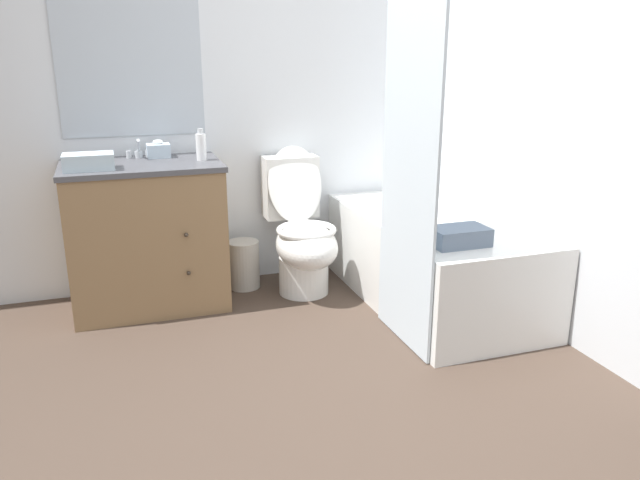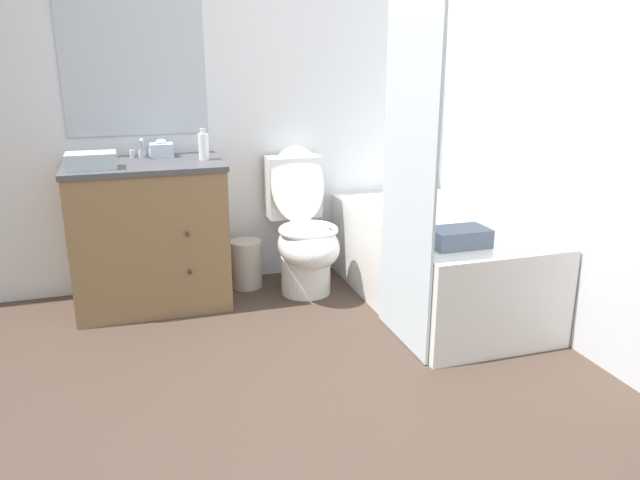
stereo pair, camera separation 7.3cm
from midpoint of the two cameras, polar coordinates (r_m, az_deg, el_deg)
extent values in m
plane|color=#47382D|center=(2.80, 3.38, -14.76)|extent=(14.00, 14.00, 0.00)
cube|color=silver|center=(4.05, -5.85, 13.81)|extent=(8.00, 0.05, 2.50)
cube|color=#B2BCC6|center=(3.91, -17.57, 15.87)|extent=(0.82, 0.01, 0.93)
cube|color=silver|center=(3.75, 17.00, 12.92)|extent=(0.05, 2.72, 2.50)
cube|color=olive|center=(3.79, -16.05, 0.15)|extent=(0.86, 0.55, 0.83)
cube|color=#4C4C51|center=(3.70, -16.60, 6.53)|extent=(0.88, 0.57, 0.03)
cylinder|color=white|center=(3.70, -16.54, 5.93)|extent=(0.28, 0.28, 0.10)
sphere|color=#382D23|center=(3.50, -12.72, 0.45)|extent=(0.02, 0.02, 0.02)
sphere|color=#382D23|center=(3.57, -12.49, -2.98)|extent=(0.02, 0.02, 0.02)
cylinder|color=silver|center=(3.87, -16.78, 7.50)|extent=(0.04, 0.04, 0.04)
cylinder|color=silver|center=(3.82, -16.83, 8.32)|extent=(0.02, 0.11, 0.09)
cylinder|color=silver|center=(3.87, -17.60, 7.45)|extent=(0.03, 0.03, 0.04)
cylinder|color=silver|center=(3.87, -15.96, 7.60)|extent=(0.03, 0.03, 0.04)
cylinder|color=white|center=(3.92, -2.04, -3.19)|extent=(0.31, 0.31, 0.24)
ellipsoid|color=white|center=(3.80, -1.79, -0.53)|extent=(0.37, 0.51, 0.27)
torus|color=white|center=(3.77, -1.81, 0.93)|extent=(0.37, 0.37, 0.04)
cube|color=white|center=(4.04, -3.27, 4.91)|extent=(0.34, 0.18, 0.39)
ellipsoid|color=white|center=(3.92, -2.82, 5.09)|extent=(0.35, 0.15, 0.47)
cube|color=white|center=(3.80, 9.68, -1.79)|extent=(0.78, 1.53, 0.53)
cube|color=#ACB1B2|center=(3.72, 9.88, 1.95)|extent=(0.66, 1.41, 0.01)
cube|color=silver|center=(3.08, 7.47, 6.82)|extent=(0.02, 0.58, 1.86)
cylinder|color=#B7B2A8|center=(4.03, -7.51, -2.23)|extent=(0.20, 0.20, 0.31)
cube|color=silver|center=(3.85, -15.08, 7.89)|extent=(0.13, 0.12, 0.08)
ellipsoid|color=white|center=(3.84, -15.14, 8.65)|extent=(0.06, 0.03, 0.03)
cylinder|color=white|center=(3.69, -11.38, 8.32)|extent=(0.06, 0.06, 0.15)
cylinder|color=silver|center=(3.68, -11.46, 9.72)|extent=(0.03, 0.03, 0.03)
cube|color=silver|center=(3.56, -20.96, 6.70)|extent=(0.26, 0.17, 0.09)
cube|color=slate|center=(3.21, 11.93, 0.34)|extent=(0.29, 0.19, 0.09)
camera|label=1|loc=(0.04, -90.64, -0.20)|focal=35.00mm
camera|label=2|loc=(0.04, 89.36, 0.20)|focal=35.00mm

